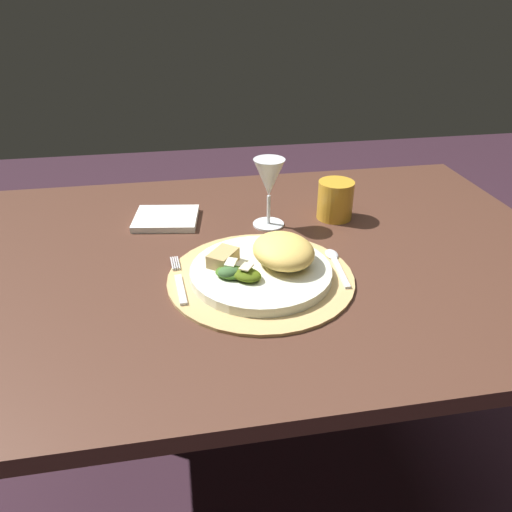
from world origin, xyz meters
The scene contains 12 objects.
ground_plane centered at (0.00, 0.00, 0.00)m, with size 6.00×6.00×0.00m, color #2F1B26.
dining_table centered at (0.00, 0.00, 0.59)m, with size 1.24×0.86×0.71m.
placemat centered at (-0.02, -0.10, 0.72)m, with size 0.34×0.34×0.01m, color tan.
dinner_plate centered at (-0.02, -0.10, 0.73)m, with size 0.25×0.25×0.02m, color silver.
pasta_serving centered at (0.03, -0.09, 0.76)m, with size 0.13×0.11×0.05m, color #EABE5C.
salad_greens centered at (-0.06, -0.12, 0.75)m, with size 0.09×0.08×0.02m.
bread_piece centered at (-0.08, -0.07, 0.75)m, with size 0.06×0.04×0.02m, color tan.
fork centered at (-0.16, -0.10, 0.72)m, with size 0.02×0.16×0.00m.
spoon centered at (0.13, -0.08, 0.72)m, with size 0.03×0.14×0.01m.
napkin centered at (-0.18, 0.17, 0.72)m, with size 0.14×0.12×0.01m, color white.
wine_glass centered at (0.04, 0.12, 0.82)m, with size 0.07×0.07×0.15m.
amber_tumbler centered at (0.19, 0.13, 0.76)m, with size 0.08×0.08×0.09m, color gold.
Camera 1 is at (-0.15, -0.84, 1.19)m, focal length 34.75 mm.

